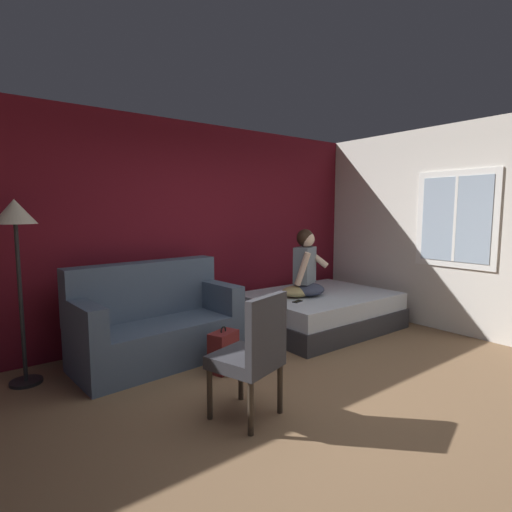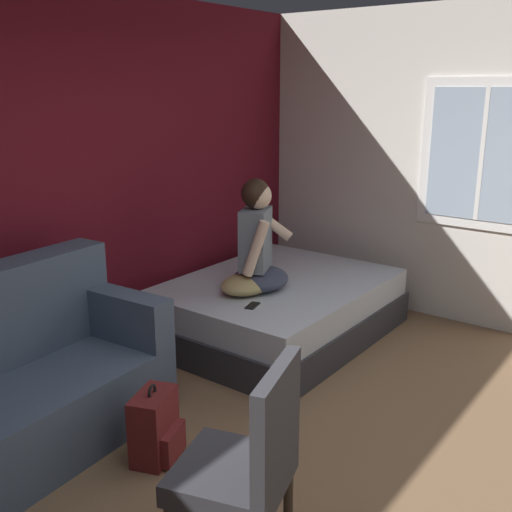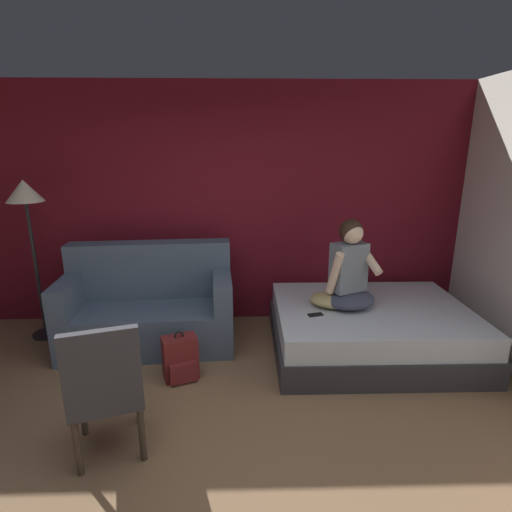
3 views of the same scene
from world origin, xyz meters
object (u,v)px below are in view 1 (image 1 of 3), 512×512
(backpack, at_px, (224,352))
(floor_lamp, at_px, (16,230))
(bed, at_px, (320,311))
(couch, at_px, (155,324))
(person_seated, at_px, (306,269))
(side_chair, at_px, (253,352))
(throw_pillow, at_px, (298,291))
(cell_phone, at_px, (297,301))

(backpack, xyz_separation_m, floor_lamp, (-1.62, 0.88, 1.24))
(bed, relative_size, couch, 1.11)
(couch, distance_m, person_seated, 2.08)
(side_chair, bearing_deg, bed, 32.12)
(side_chair, height_order, throw_pillow, side_chair)
(couch, xyz_separation_m, side_chair, (0.09, -1.61, 0.14))
(floor_lamp, bearing_deg, bed, -6.84)
(side_chair, height_order, backpack, side_chair)
(cell_phone, bearing_deg, backpack, -92.56)
(bed, bearing_deg, backpack, -165.96)
(couch, relative_size, throw_pillow, 3.66)
(couch, relative_size, floor_lamp, 1.03)
(bed, xyz_separation_m, cell_phone, (-0.60, -0.19, 0.25))
(floor_lamp, bearing_deg, side_chair, -53.94)
(floor_lamp, bearing_deg, cell_phone, -12.00)
(person_seated, relative_size, cell_phone, 6.08)
(couch, xyz_separation_m, cell_phone, (1.66, -0.44, 0.09))
(person_seated, bearing_deg, throw_pillow, 178.72)
(cell_phone, bearing_deg, bed, 93.04)
(bed, relative_size, cell_phone, 13.51)
(couch, bearing_deg, person_seated, -6.21)
(person_seated, relative_size, backpack, 1.91)
(person_seated, bearing_deg, cell_phone, -148.75)
(backpack, bearing_deg, couch, 120.67)
(couch, distance_m, cell_phone, 1.72)
(backpack, bearing_deg, cell_phone, 12.18)
(couch, bearing_deg, floor_lamp, 171.80)
(bed, xyz_separation_m, side_chair, (-2.17, -1.36, 0.30))
(bed, distance_m, floor_lamp, 3.69)
(side_chair, distance_m, floor_lamp, 2.38)
(floor_lamp, bearing_deg, throw_pillow, -7.21)
(side_chair, bearing_deg, throw_pillow, 37.82)
(side_chair, bearing_deg, backpack, 70.12)
(throw_pillow, bearing_deg, floor_lamp, 172.79)
(couch, bearing_deg, throw_pillow, -6.57)
(backpack, bearing_deg, person_seated, 16.85)
(side_chair, distance_m, cell_phone, 1.96)
(bed, height_order, backpack, bed)
(couch, height_order, backpack, couch)
(throw_pillow, distance_m, cell_phone, 0.32)
(side_chair, xyz_separation_m, cell_phone, (1.57, 1.17, -0.05))
(side_chair, relative_size, person_seated, 1.12)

